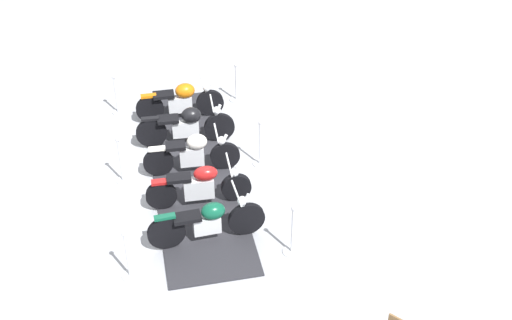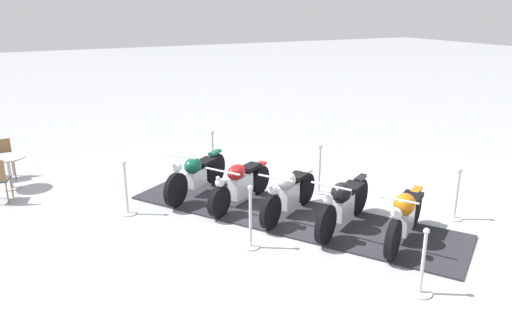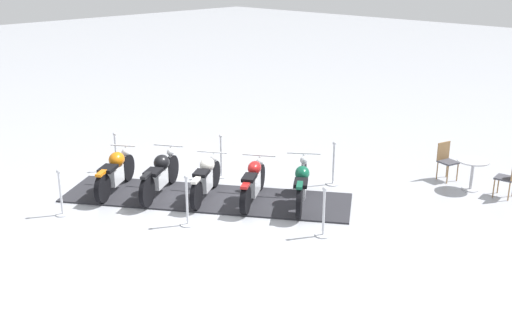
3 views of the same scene
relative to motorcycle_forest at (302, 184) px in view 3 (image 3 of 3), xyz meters
The scene contains 16 objects.
ground_plane 2.25m from the motorcycle_forest, 145.85° to the right, with size 80.00×80.00×0.00m, color #A8AAB2.
display_platform 2.24m from the motorcycle_forest, 145.85° to the right, with size 6.58×1.70×0.04m, color #28282D.
motorcycle_forest is the anchor object (origin of this frame).
motorcycle_maroon 1.09m from the motorcycle_forest, 146.70° to the right, with size 1.27×1.85×0.90m.
motorcycle_cream 2.19m from the motorcycle_forest, 146.81° to the right, with size 1.17×1.81×0.94m.
motorcycle_black 3.29m from the motorcycle_forest, 146.80° to the right, with size 1.25×1.96×1.01m.
motorcycle_copper 4.38m from the motorcycle_forest, 146.67° to the right, with size 1.24×1.82×0.97m.
stanchion_right_front 1.57m from the motorcycle_forest, 100.49° to the left, with size 0.34×0.34×1.09m.
stanchion_left_rear 5.21m from the motorcycle_forest, 129.89° to the right, with size 0.30×0.30×1.04m.
stanchion_right_mid 2.62m from the motorcycle_forest, behind, with size 0.30×0.30×1.13m.
stanchion_left_front 1.63m from the motorcycle_forest, 34.61° to the right, with size 0.31×0.31×1.04m.
stanchion_right_rear 5.20m from the motorcycle_forest, 162.76° to the right, with size 0.35×0.35×1.02m.
stanchion_left_mid 2.66m from the motorcycle_forest, 112.21° to the right, with size 0.31×0.31×1.10m.
cafe_table 4.21m from the motorcycle_forest, 56.94° to the left, with size 0.74×0.74×0.74m.
cafe_chair_near_table 4.78m from the motorcycle_forest, 49.30° to the left, with size 0.44×0.44×0.92m.
cafe_chair_across_table 4.05m from the motorcycle_forest, 68.15° to the left, with size 0.49×0.49×0.94m.
Camera 3 is at (9.86, -8.56, 5.29)m, focal length 42.76 mm.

